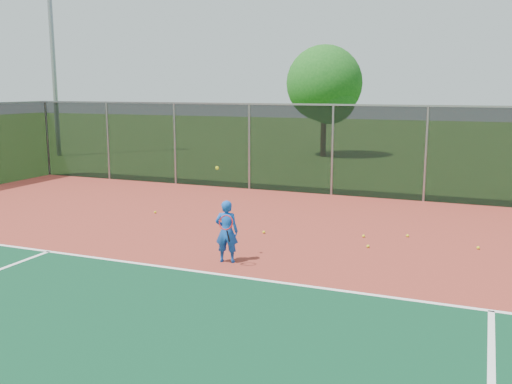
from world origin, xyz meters
TOP-DOWN VIEW (x-y plane):
  - ground at (0.00, 0.00)m, footprint 120.00×120.00m
  - court_apron at (0.00, 2.00)m, footprint 30.00×20.00m
  - fence_back at (0.00, 12.00)m, footprint 30.00×0.06m
  - tennis_player at (-3.07, 3.81)m, footprint 0.59×0.62m
  - practice_ball_0 at (-0.57, 5.96)m, footprint 0.07×0.07m
  - practice_ball_1 at (0.13, 7.26)m, footprint 0.07×0.07m
  - practice_ball_2 at (-6.94, 7.25)m, footprint 0.07×0.07m
  - practice_ball_3 at (-0.85, 6.82)m, footprint 0.07×0.07m
  - practice_ball_4 at (1.73, 6.77)m, footprint 0.07×0.07m
  - practice_ball_5 at (-4.32, 6.60)m, footprint 0.07×0.07m
  - practice_ball_6 at (-3.21, 6.28)m, footprint 0.07×0.07m
  - floodlight_nw at (-19.46, 17.71)m, footprint 0.90×0.40m
  - tree_back_left at (-6.18, 22.68)m, footprint 3.94×3.94m

SIDE VIEW (x-z plane):
  - ground at x=0.00m, z-range 0.00..0.00m
  - court_apron at x=0.00m, z-range 0.00..0.02m
  - practice_ball_0 at x=-0.57m, z-range 0.02..0.09m
  - practice_ball_1 at x=0.13m, z-range 0.02..0.09m
  - practice_ball_2 at x=-6.94m, z-range 0.02..0.09m
  - practice_ball_3 at x=-0.85m, z-range 0.02..0.09m
  - practice_ball_4 at x=1.73m, z-range 0.02..0.09m
  - practice_ball_5 at x=-4.32m, z-range 0.02..0.09m
  - practice_ball_6 at x=-3.21m, z-range 0.02..0.09m
  - tennis_player at x=-3.07m, z-range -0.31..1.66m
  - fence_back at x=0.00m, z-range 0.05..3.08m
  - tree_back_left at x=-6.18m, z-range 0.74..6.52m
  - floodlight_nw at x=-19.46m, z-range 0.79..14.06m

